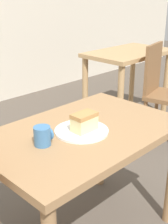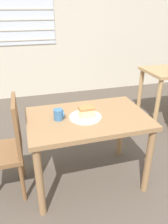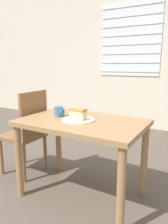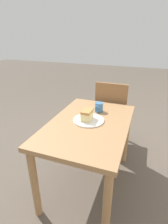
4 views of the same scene
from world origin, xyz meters
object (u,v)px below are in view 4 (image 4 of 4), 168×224
(coffee_mug, at_px, (99,107))
(chair_near_window, at_px, (111,114))
(dining_table_near, at_px, (89,133))
(cake_slice, at_px, (87,115))
(plate, at_px, (89,120))

(coffee_mug, bearing_deg, chair_near_window, 174.33)
(dining_table_near, relative_size, cake_slice, 8.16)
(dining_table_near, xyz_separation_m, coffee_mug, (-0.25, 0.01, 0.15))
(plate, height_order, cake_slice, cake_slice)
(coffee_mug, bearing_deg, cake_slice, -10.57)
(cake_slice, xyz_separation_m, coffee_mug, (-0.23, 0.04, -0.01))
(plate, bearing_deg, cake_slice, -62.69)
(coffee_mug, bearing_deg, dining_table_near, -3.30)
(plate, bearing_deg, chair_near_window, 173.66)
(cake_slice, bearing_deg, coffee_mug, 169.43)
(chair_near_window, distance_m, cake_slice, 0.75)
(chair_near_window, relative_size, coffee_mug, 9.83)
(dining_table_near, xyz_separation_m, chair_near_window, (-0.71, 0.06, -0.11))
(chair_near_window, xyz_separation_m, cake_slice, (0.69, -0.09, 0.28))
(plate, distance_m, cake_slice, 0.05)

